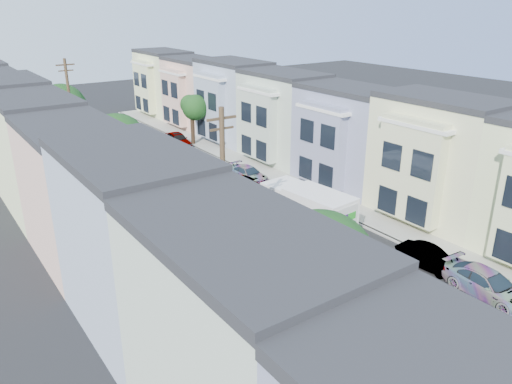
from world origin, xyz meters
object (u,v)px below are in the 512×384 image
(tree_e, at_px, (61,109))
(fedex_truck, at_px, (308,209))
(tree_d, at_px, (116,146))
(tree_c, at_px, (193,200))
(parked_right_d, at_px, (178,140))
(parked_right_c, at_px, (248,174))
(parked_left_c, at_px, (244,271))
(lead_sedan, at_px, (248,189))
(parked_left_d, at_px, (162,210))
(parked_right_a, at_px, (488,285))
(utility_pole_far, at_px, (72,115))
(tree_b, at_px, (317,268))
(utility_pole_near, at_px, (224,205))
(parked_right_b, at_px, (429,258))
(parked_left_b, at_px, (364,360))
(tree_far_r, at_px, (194,108))

(tree_e, relative_size, fedex_truck, 1.12)
(tree_d, distance_m, fedex_truck, 14.94)
(tree_c, xyz_separation_m, parked_right_d, (11.20, 24.42, -3.61))
(parked_right_c, bearing_deg, tree_e, 122.95)
(parked_left_c, bearing_deg, lead_sedan, 51.73)
(parked_left_d, relative_size, parked_right_a, 1.07)
(utility_pole_far, bearing_deg, parked_right_c, -46.58)
(tree_d, bearing_deg, tree_b, -90.00)
(utility_pole_near, height_order, utility_pole_far, same)
(tree_e, xyz_separation_m, fedex_truck, (8.42, -26.35, -3.36))
(utility_pole_near, bearing_deg, fedex_truck, 20.00)
(tree_d, distance_m, parked_right_b, 23.02)
(lead_sedan, bearing_deg, parked_right_a, -85.52)
(tree_e, height_order, utility_pole_far, utility_pole_far)
(utility_pole_far, distance_m, fedex_truck, 24.66)
(parked_left_d, bearing_deg, tree_b, -93.20)
(parked_left_b, distance_m, parked_right_d, 37.67)
(parked_left_b, distance_m, parked_left_d, 19.59)
(lead_sedan, distance_m, parked_right_d, 17.02)
(tree_d, distance_m, parked_left_b, 24.11)
(utility_pole_near, xyz_separation_m, fedex_truck, (8.42, 3.06, -3.35))
(utility_pole_far, height_order, parked_left_b, utility_pole_far)
(lead_sedan, xyz_separation_m, parked_right_d, (2.32, 16.86, 0.00))
(fedex_truck, bearing_deg, parked_right_d, 78.65)
(tree_b, xyz_separation_m, parked_right_c, (11.20, 21.24, -4.17))
(tree_c, bearing_deg, parked_right_c, 44.21)
(tree_d, relative_size, utility_pole_near, 0.72)
(tree_b, distance_m, parked_right_a, 11.99)
(parked_left_d, distance_m, parked_right_b, 18.38)
(tree_e, relative_size, utility_pole_far, 0.75)
(fedex_truck, bearing_deg, parked_left_b, -125.74)
(utility_pole_far, xyz_separation_m, parked_right_c, (11.20, -11.84, -4.52))
(tree_d, distance_m, tree_e, 14.38)
(parked_left_c, xyz_separation_m, parked_right_c, (9.80, 13.82, -0.11))
(tree_b, distance_m, utility_pole_far, 33.08)
(parked_right_d, bearing_deg, parked_left_b, -100.04)
(tree_b, bearing_deg, parked_left_b, -48.97)
(tree_c, height_order, fedex_truck, tree_c)
(tree_c, bearing_deg, tree_b, -90.00)
(utility_pole_far, bearing_deg, fedex_truck, -69.85)
(parked_left_d, height_order, parked_right_c, parked_left_d)
(tree_c, distance_m, tree_e, 26.16)
(tree_far_r, bearing_deg, tree_b, -110.98)
(parked_right_b, bearing_deg, parked_left_b, -162.04)
(tree_c, bearing_deg, tree_far_r, 61.26)
(tree_e, relative_size, parked_left_b, 1.73)
(fedex_truck, height_order, parked_right_b, fedex_truck)
(tree_e, relative_size, parked_left_d, 1.47)
(tree_d, xyz_separation_m, utility_pole_far, (0.00, 10.97, 0.34))
(parked_left_b, xyz_separation_m, parked_left_d, (0.00, 19.59, 0.04))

